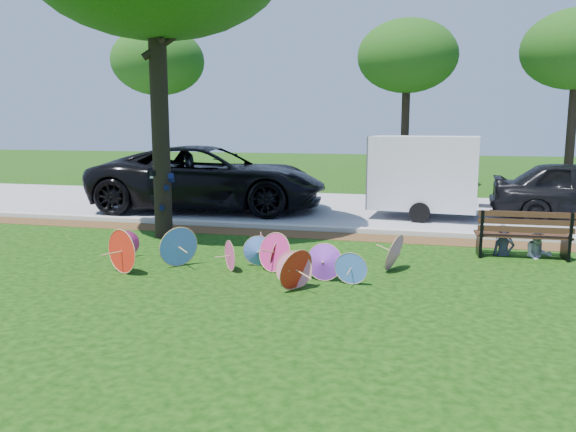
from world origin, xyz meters
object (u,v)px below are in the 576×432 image
at_px(parasol_pile, 251,254).
at_px(person_right, 539,229).
at_px(black_van, 210,178).
at_px(park_bench, 522,233).
at_px(cargo_trailer, 424,172).
at_px(person_left, 505,226).

distance_m(parasol_pile, person_right, 6.24).
distance_m(black_van, person_right, 10.47).
relative_size(black_van, park_bench, 3.90).
xyz_separation_m(black_van, park_bench, (9.05, -4.64, -0.55)).
bearing_deg(park_bench, black_van, 150.74).
height_order(black_van, cargo_trailer, cargo_trailer).
relative_size(black_van, cargo_trailer, 2.46).
height_order(parasol_pile, cargo_trailer, cargo_trailer).
distance_m(parasol_pile, cargo_trailer, 8.17).
relative_size(cargo_trailer, person_right, 2.52).
bearing_deg(parasol_pile, cargo_trailer, 67.34).
relative_size(parasol_pile, person_right, 5.06).
distance_m(black_van, park_bench, 10.19).
bearing_deg(person_right, black_van, 143.14).
relative_size(person_left, person_right, 1.06).
bearing_deg(person_left, parasol_pile, -161.21).
xyz_separation_m(parasol_pile, person_left, (4.90, 2.74, 0.29)).
bearing_deg(person_left, park_bench, -18.51).
distance_m(cargo_trailer, park_bench, 5.32).
xyz_separation_m(cargo_trailer, park_bench, (2.13, -4.79, -0.88)).
distance_m(parasol_pile, black_van, 8.28).
xyz_separation_m(park_bench, person_right, (0.35, 0.05, 0.10)).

